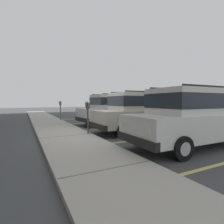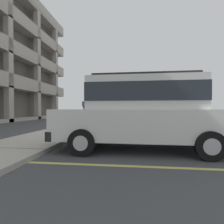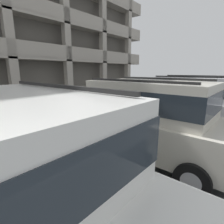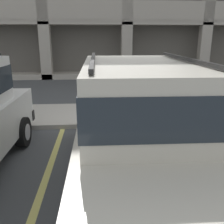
% 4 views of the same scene
% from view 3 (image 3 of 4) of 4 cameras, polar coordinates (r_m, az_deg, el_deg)
% --- Properties ---
extents(ground_plane, '(80.00, 80.00, 0.10)m').
position_cam_3_polar(ground_plane, '(6.39, -8.08, -7.58)').
color(ground_plane, '#444749').
extents(sidewalk, '(40.00, 2.20, 0.12)m').
position_cam_3_polar(sidewalk, '(7.33, -14.99, -4.25)').
color(sidewalk, '#ADA89E').
rests_on(sidewalk, ground_plane).
extents(parking_stall_lines, '(12.71, 4.80, 0.01)m').
position_cam_3_polar(parking_stall_lines, '(6.71, 10.29, -6.15)').
color(parking_stall_lines, '#DBD16B').
rests_on(parking_stall_lines, ground_plane).
extents(silver_suv, '(2.05, 4.80, 2.03)m').
position_cam_3_polar(silver_suv, '(4.59, 11.55, -1.23)').
color(silver_suv, beige).
rests_on(silver_suv, ground_plane).
extents(red_sedan, '(2.08, 4.81, 2.03)m').
position_cam_3_polar(red_sedan, '(2.58, -28.89, -14.59)').
color(red_sedan, silver).
rests_on(red_sedan, ground_plane).
extents(dark_hatchback, '(2.29, 4.92, 2.03)m').
position_cam_3_polar(dark_hatchback, '(7.49, 24.87, 3.43)').
color(dark_hatchback, silver).
rests_on(dark_hatchback, ground_plane).
extents(parking_meter_near, '(0.35, 0.12, 1.45)m').
position_cam_3_polar(parking_meter_near, '(6.38, -9.96, 3.94)').
color(parking_meter_near, '#47474C').
rests_on(parking_meter_near, sidewalk).
extents(parking_meter_far, '(0.35, 0.12, 1.46)m').
position_cam_3_polar(parking_meter_far, '(11.47, 14.90, 7.89)').
color(parking_meter_far, '#595B60').
rests_on(parking_meter_far, sidewalk).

